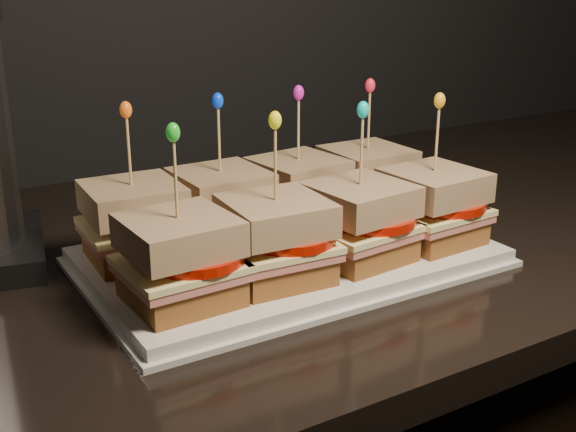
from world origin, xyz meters
TOP-DOWN VIEW (x-y plane):
  - granite_slab at (-0.15, 1.66)m, footprint 2.51×0.70m
  - platter at (-0.13, 1.56)m, footprint 0.41×0.25m
  - platter_rim at (-0.13, 1.56)m, footprint 0.42×0.27m
  - sandwich_0_bread_bot at (-0.27, 1.62)m, footprint 0.09×0.09m
  - sandwich_0_ham at (-0.27, 1.62)m, footprint 0.10×0.10m
  - sandwich_0_cheese at (-0.27, 1.62)m, footprint 0.10×0.10m
  - sandwich_0_tomato at (-0.26, 1.61)m, footprint 0.09×0.09m
  - sandwich_0_bread_top at (-0.27, 1.62)m, footprint 0.10×0.10m
  - sandwich_0_pick at (-0.27, 1.62)m, footprint 0.00×0.00m
  - sandwich_0_frill at (-0.27, 1.62)m, footprint 0.01×0.01m
  - sandwich_1_bread_bot at (-0.17, 1.62)m, footprint 0.09×0.09m
  - sandwich_1_ham at (-0.17, 1.62)m, footprint 0.10×0.10m
  - sandwich_1_cheese at (-0.17, 1.62)m, footprint 0.10×0.10m
  - sandwich_1_tomato at (-0.16, 1.61)m, footprint 0.09×0.09m
  - sandwich_1_bread_top at (-0.17, 1.62)m, footprint 0.09×0.09m
  - sandwich_1_pick at (-0.17, 1.62)m, footprint 0.00×0.00m
  - sandwich_1_frill at (-0.17, 1.62)m, footprint 0.01×0.01m
  - sandwich_2_bread_bot at (-0.08, 1.62)m, footprint 0.10×0.10m
  - sandwich_2_ham at (-0.08, 1.62)m, footprint 0.11×0.10m
  - sandwich_2_cheese at (-0.08, 1.62)m, footprint 0.11×0.11m
  - sandwich_2_tomato at (-0.06, 1.61)m, footprint 0.09×0.09m
  - sandwich_2_bread_top at (-0.08, 1.62)m, footprint 0.10×0.10m
  - sandwich_2_pick at (-0.08, 1.62)m, footprint 0.00×0.00m
  - sandwich_2_frill at (-0.08, 1.62)m, footprint 0.01×0.01m
  - sandwich_3_bread_bot at (0.02, 1.62)m, footprint 0.09×0.09m
  - sandwich_3_ham at (0.02, 1.62)m, footprint 0.10×0.10m
  - sandwich_3_cheese at (0.02, 1.62)m, footprint 0.10×0.10m
  - sandwich_3_tomato at (0.03, 1.61)m, footprint 0.09×0.09m
  - sandwich_3_bread_top at (0.02, 1.62)m, footprint 0.09×0.09m
  - sandwich_3_pick at (0.02, 1.62)m, footprint 0.00×0.00m
  - sandwich_3_frill at (0.02, 1.62)m, footprint 0.01×0.01m
  - sandwich_4_bread_bot at (-0.27, 1.50)m, footprint 0.09×0.09m
  - sandwich_4_ham at (-0.27, 1.50)m, footprint 0.10×0.10m
  - sandwich_4_cheese at (-0.27, 1.50)m, footprint 0.10×0.10m
  - sandwich_4_tomato at (-0.26, 1.50)m, footprint 0.09×0.09m
  - sandwich_4_bread_top at (-0.27, 1.50)m, footprint 0.09×0.09m
  - sandwich_4_pick at (-0.27, 1.50)m, footprint 0.00×0.00m
  - sandwich_4_frill at (-0.27, 1.50)m, footprint 0.01×0.01m
  - sandwich_5_bread_bot at (-0.17, 1.50)m, footprint 0.09×0.09m
  - sandwich_5_ham at (-0.17, 1.50)m, footprint 0.10×0.10m
  - sandwich_5_cheese at (-0.17, 1.50)m, footprint 0.11×0.10m
  - sandwich_5_tomato at (-0.16, 1.50)m, footprint 0.09×0.09m
  - sandwich_5_bread_top at (-0.17, 1.50)m, footprint 0.10×0.10m
  - sandwich_5_pick at (-0.17, 1.50)m, footprint 0.00×0.00m
  - sandwich_5_frill at (-0.17, 1.50)m, footprint 0.01×0.01m
  - sandwich_6_bread_bot at (-0.08, 1.50)m, footprint 0.10×0.10m
  - sandwich_6_ham at (-0.08, 1.50)m, footprint 0.11×0.10m
  - sandwich_6_cheese at (-0.08, 1.50)m, footprint 0.11×0.11m
  - sandwich_6_tomato at (-0.06, 1.50)m, footprint 0.09×0.09m
  - sandwich_6_bread_top at (-0.08, 1.50)m, footprint 0.10×0.10m
  - sandwich_6_pick at (-0.08, 1.50)m, footprint 0.00×0.00m
  - sandwich_6_frill at (-0.08, 1.50)m, footprint 0.01×0.01m
  - sandwich_7_bread_bot at (0.02, 1.50)m, footprint 0.09×0.09m
  - sandwich_7_ham at (0.02, 1.50)m, footprint 0.10×0.10m
  - sandwich_7_cheese at (0.02, 1.50)m, footprint 0.11×0.10m
  - sandwich_7_tomato at (0.03, 1.50)m, footprint 0.09×0.09m
  - sandwich_7_bread_top at (0.02, 1.50)m, footprint 0.10×0.10m
  - sandwich_7_pick at (0.02, 1.50)m, footprint 0.00×0.00m
  - sandwich_7_frill at (0.02, 1.50)m, footprint 0.01×0.01m

SIDE VIEW (x-z plane):
  - granite_slab at x=-0.15m, z-range 0.86..0.90m
  - platter_rim at x=-0.13m, z-range 0.90..0.90m
  - platter at x=-0.13m, z-range 0.90..0.91m
  - sandwich_0_bread_bot at x=-0.27m, z-range 0.91..0.94m
  - sandwich_1_bread_bot at x=-0.17m, z-range 0.91..0.94m
  - sandwich_2_bread_bot at x=-0.08m, z-range 0.91..0.94m
  - sandwich_3_bread_bot at x=0.02m, z-range 0.91..0.94m
  - sandwich_4_bread_bot at x=-0.27m, z-range 0.91..0.94m
  - sandwich_5_bread_bot at x=-0.17m, z-range 0.91..0.94m
  - sandwich_6_bread_bot at x=-0.08m, z-range 0.91..0.94m
  - sandwich_7_bread_bot at x=0.02m, z-range 0.91..0.94m
  - sandwich_0_ham at x=-0.27m, z-range 0.94..0.95m
  - sandwich_1_ham at x=-0.17m, z-range 0.94..0.95m
  - sandwich_2_ham at x=-0.08m, z-range 0.94..0.95m
  - sandwich_3_ham at x=0.02m, z-range 0.94..0.95m
  - sandwich_4_ham at x=-0.27m, z-range 0.94..0.95m
  - sandwich_5_ham at x=-0.17m, z-range 0.94..0.95m
  - sandwich_6_ham at x=-0.08m, z-range 0.94..0.95m
  - sandwich_7_ham at x=0.02m, z-range 0.94..0.95m
  - sandwich_0_cheese at x=-0.27m, z-range 0.95..0.95m
  - sandwich_1_cheese at x=-0.17m, z-range 0.95..0.95m
  - sandwich_2_cheese at x=-0.08m, z-range 0.95..0.95m
  - sandwich_3_cheese at x=0.02m, z-range 0.95..0.95m
  - sandwich_4_cheese at x=-0.27m, z-range 0.95..0.95m
  - sandwich_5_cheese at x=-0.17m, z-range 0.95..0.95m
  - sandwich_6_cheese at x=-0.08m, z-range 0.95..0.95m
  - sandwich_7_cheese at x=0.02m, z-range 0.95..0.95m
  - sandwich_0_tomato at x=-0.26m, z-range 0.95..0.96m
  - sandwich_1_tomato at x=-0.16m, z-range 0.95..0.96m
  - sandwich_2_tomato at x=-0.06m, z-range 0.95..0.96m
  - sandwich_3_tomato at x=0.03m, z-range 0.95..0.96m
  - sandwich_4_tomato at x=-0.26m, z-range 0.95..0.96m
  - sandwich_5_tomato at x=-0.16m, z-range 0.95..0.96m
  - sandwich_6_tomato at x=-0.06m, z-range 0.95..0.96m
  - sandwich_7_tomato at x=0.03m, z-range 0.95..0.96m
  - sandwich_0_bread_top at x=-0.27m, z-range 0.96..0.99m
  - sandwich_1_bread_top at x=-0.17m, z-range 0.96..0.99m
  - sandwich_2_bread_top at x=-0.08m, z-range 0.96..0.99m
  - sandwich_3_bread_top at x=0.02m, z-range 0.96..0.99m
  - sandwich_4_bread_top at x=-0.27m, z-range 0.96..0.99m
  - sandwich_5_bread_top at x=-0.17m, z-range 0.96..0.99m
  - sandwich_6_bread_top at x=-0.08m, z-range 0.96..0.99m
  - sandwich_7_bread_top at x=0.02m, z-range 0.96..0.99m
  - sandwich_0_pick at x=-0.27m, z-range 0.98..1.07m
  - sandwich_1_pick at x=-0.17m, z-range 0.98..1.07m
  - sandwich_2_pick at x=-0.08m, z-range 0.98..1.07m
  - sandwich_3_pick at x=0.02m, z-range 0.98..1.07m
  - sandwich_4_pick at x=-0.27m, z-range 0.98..1.07m
  - sandwich_5_pick at x=-0.17m, z-range 0.98..1.07m
  - sandwich_6_pick at x=-0.08m, z-range 0.98..1.07m
  - sandwich_7_pick at x=0.02m, z-range 0.98..1.07m
  - sandwich_0_frill at x=-0.27m, z-range 1.06..1.08m
  - sandwich_1_frill at x=-0.17m, z-range 1.06..1.08m
  - sandwich_2_frill at x=-0.08m, z-range 1.06..1.08m
  - sandwich_3_frill at x=0.02m, z-range 1.06..1.08m
  - sandwich_4_frill at x=-0.27m, z-range 1.06..1.08m
  - sandwich_5_frill at x=-0.17m, z-range 1.06..1.08m
  - sandwich_6_frill at x=-0.08m, z-range 1.06..1.08m
  - sandwich_7_frill at x=0.02m, z-range 1.06..1.08m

